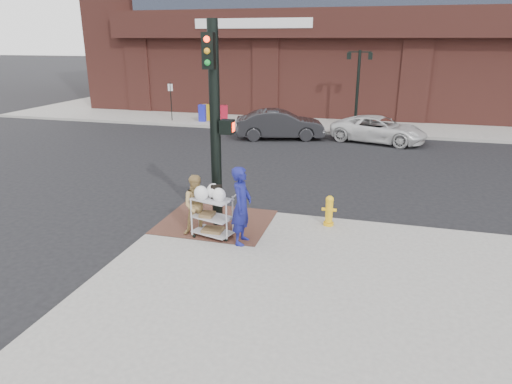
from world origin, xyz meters
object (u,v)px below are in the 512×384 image
(traffic_signal_pole, at_px, (216,121))
(minivan_white, at_px, (379,129))
(lamp_post, at_px, (358,80))
(sedan_dark, at_px, (280,124))
(pedestrian_tan, at_px, (197,205))
(fire_hydrant, at_px, (329,210))
(utility_cart, at_px, (212,214))
(woman_blue, at_px, (242,206))

(traffic_signal_pole, relative_size, minivan_white, 1.13)
(lamp_post, distance_m, sedan_dark, 5.39)
(lamp_post, bearing_deg, traffic_signal_pole, -99.24)
(pedestrian_tan, relative_size, fire_hydrant, 1.88)
(utility_cart, bearing_deg, woman_blue, -10.88)
(woman_blue, xyz_separation_m, utility_cart, (-0.78, 0.15, -0.33))
(traffic_signal_pole, xyz_separation_m, minivan_white, (3.77, 12.02, -2.22))
(woman_blue, xyz_separation_m, sedan_dark, (-1.85, 12.43, -0.37))
(woman_blue, height_order, pedestrian_tan, woman_blue)
(sedan_dark, relative_size, fire_hydrant, 5.39)
(pedestrian_tan, height_order, minivan_white, pedestrian_tan)
(pedestrian_tan, distance_m, minivan_white, 13.35)
(fire_hydrant, bearing_deg, woman_blue, -138.92)
(traffic_signal_pole, distance_m, sedan_dark, 11.76)
(lamp_post, height_order, woman_blue, lamp_post)
(pedestrian_tan, bearing_deg, woman_blue, -33.58)
(minivan_white, height_order, fire_hydrant, minivan_white)
(woman_blue, xyz_separation_m, fire_hydrant, (1.84, 1.60, -0.52))
(woman_blue, bearing_deg, fire_hydrant, -47.95)
(pedestrian_tan, bearing_deg, lamp_post, 56.37)
(woman_blue, bearing_deg, lamp_post, -4.57)
(lamp_post, relative_size, woman_blue, 2.16)
(minivan_white, bearing_deg, lamp_post, 37.10)
(traffic_signal_pole, distance_m, fire_hydrant, 3.64)
(pedestrian_tan, bearing_deg, sedan_dark, 69.28)
(sedan_dark, xyz_separation_m, minivan_white, (4.71, 0.50, -0.09))
(lamp_post, height_order, traffic_signal_pole, traffic_signal_pole)
(traffic_signal_pole, height_order, sedan_dark, traffic_signal_pole)
(minivan_white, distance_m, utility_cart, 13.28)
(pedestrian_tan, bearing_deg, utility_cart, -31.25)
(pedestrian_tan, height_order, sedan_dark, pedestrian_tan)
(lamp_post, xyz_separation_m, pedestrian_tan, (-2.74, -15.93, -1.72))
(sedan_dark, distance_m, fire_hydrant, 11.44)
(traffic_signal_pole, bearing_deg, woman_blue, -44.68)
(sedan_dark, height_order, fire_hydrant, sedan_dark)
(minivan_white, distance_m, fire_hydrant, 11.37)
(traffic_signal_pole, height_order, utility_cart, traffic_signal_pole)
(lamp_post, distance_m, pedestrian_tan, 16.25)
(lamp_post, height_order, pedestrian_tan, lamp_post)
(pedestrian_tan, distance_m, sedan_dark, 12.25)
(traffic_signal_pole, bearing_deg, sedan_dark, 94.65)
(utility_cart, xyz_separation_m, fire_hydrant, (2.63, 1.45, -0.19))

